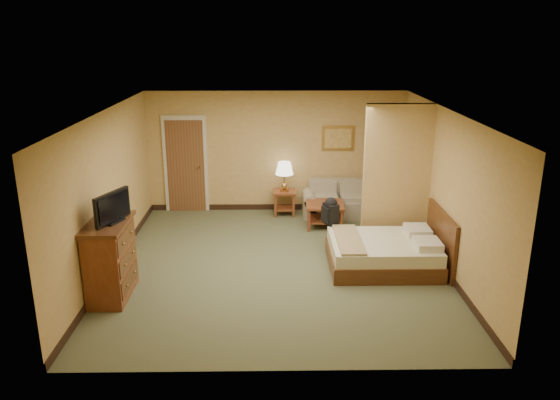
{
  "coord_description": "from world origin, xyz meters",
  "views": [
    {
      "loc": [
        -0.09,
        -8.49,
        3.83
      ],
      "look_at": [
        0.05,
        0.6,
        0.97
      ],
      "focal_mm": 35.0,
      "sensor_mm": 36.0,
      "label": 1
    }
  ],
  "objects_px": {
    "loveseat": "(338,204)",
    "coffee_table": "(325,210)",
    "bed": "(387,252)",
    "dresser": "(110,259)"
  },
  "relations": [
    {
      "from": "loveseat",
      "to": "dresser",
      "type": "height_order",
      "value": "dresser"
    },
    {
      "from": "loveseat",
      "to": "bed",
      "type": "xyz_separation_m",
      "value": [
        0.51,
        -2.67,
        0.02
      ]
    },
    {
      "from": "coffee_table",
      "to": "dresser",
      "type": "distance_m",
      "value": 4.56
    },
    {
      "from": "loveseat",
      "to": "coffee_table",
      "type": "relative_size",
      "value": 1.9
    },
    {
      "from": "bed",
      "to": "dresser",
      "type": "bearing_deg",
      "value": -167.3
    },
    {
      "from": "coffee_table",
      "to": "bed",
      "type": "xyz_separation_m",
      "value": [
        0.86,
        -2.01,
        -0.08
      ]
    },
    {
      "from": "bed",
      "to": "loveseat",
      "type": "bearing_deg",
      "value": 100.73
    },
    {
      "from": "coffee_table",
      "to": "dresser",
      "type": "xyz_separation_m",
      "value": [
        -3.44,
        -2.97,
        0.24
      ]
    },
    {
      "from": "loveseat",
      "to": "coffee_table",
      "type": "height_order",
      "value": "loveseat"
    },
    {
      "from": "loveseat",
      "to": "dresser",
      "type": "relative_size",
      "value": 1.28
    }
  ]
}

